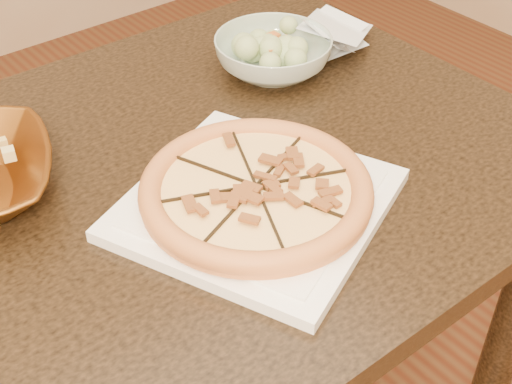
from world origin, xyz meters
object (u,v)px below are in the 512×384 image
at_px(plate, 256,203).
at_px(salad_bowl, 273,55).
at_px(pizza, 256,190).
at_px(dining_table, 138,253).

bearing_deg(plate, salad_bowl, 46.62).
distance_m(plate, pizza, 0.02).
bearing_deg(salad_bowl, plate, -133.38).
bearing_deg(pizza, dining_table, 131.68).
bearing_deg(salad_bowl, dining_table, -159.80).
distance_m(dining_table, pizza, 0.23).
bearing_deg(salad_bowl, pizza, -133.38).
xyz_separation_m(plate, salad_bowl, (0.26, 0.27, 0.02)).
relative_size(plate, salad_bowl, 2.06).
height_order(plate, pizza, pizza).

